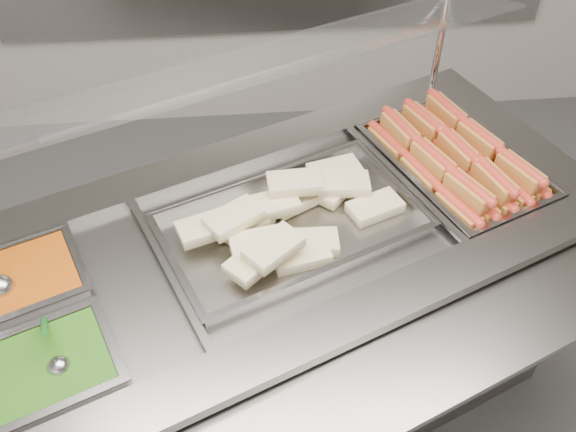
{
  "coord_description": "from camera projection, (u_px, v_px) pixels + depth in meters",
  "views": [
    {
      "loc": [
        -0.21,
        -0.86,
        2.37
      ],
      "look_at": [
        -0.09,
        0.51,
        1.02
      ],
      "focal_mm": 40.0,
      "sensor_mm": 36.0,
      "label": 1
    }
  ],
  "objects": [
    {
      "name": "tray_rail",
      "position": [
        375.0,
        385.0,
        1.61
      ],
      "size": [
        1.95,
        1.13,
        0.06
      ],
      "color": "gray",
      "rests_on": "steam_counter"
    },
    {
      "name": "sneeze_guard",
      "position": [
        230.0,
        73.0,
        1.8
      ],
      "size": [
        1.81,
        1.02,
        0.49
      ],
      "color": "silver",
      "rests_on": "steam_counter"
    },
    {
      "name": "pan_wraps",
      "position": [
        291.0,
        227.0,
        1.97
      ],
      "size": [
        0.87,
        0.7,
        0.08
      ],
      "color": "gray",
      "rests_on": "steam_counter"
    },
    {
      "name": "hotdogs_in_buns",
      "position": [
        455.0,
        159.0,
        2.15
      ],
      "size": [
        0.53,
        0.63,
        0.13
      ],
      "color": "#AA6D23",
      "rests_on": "pan_hotdogs"
    },
    {
      "name": "pan_hotdogs",
      "position": [
        452.0,
        169.0,
        2.19
      ],
      "size": [
        0.59,
        0.71,
        0.11
      ],
      "color": "gray",
      "rests_on": "steam_counter"
    },
    {
      "name": "tortilla_wraps",
      "position": [
        288.0,
        218.0,
        1.93
      ],
      "size": [
        0.71,
        0.52,
        0.11
      ],
      "color": "beige",
      "rests_on": "pan_wraps"
    },
    {
      "name": "pan_beans",
      "position": [
        22.0,
        288.0,
        1.82
      ],
      "size": [
        0.41,
        0.38,
        0.11
      ],
      "color": "gray",
      "rests_on": "steam_counter"
    },
    {
      "name": "steam_counter",
      "position": [
        274.0,
        327.0,
        2.28
      ],
      "size": [
        2.28,
        1.67,
        1.0
      ],
      "color": "slate",
      "rests_on": "ground"
    },
    {
      "name": "pan_peas",
      "position": [
        48.0,
        376.0,
        1.61
      ],
      "size": [
        0.41,
        0.38,
        0.11
      ],
      "color": "gray",
      "rests_on": "steam_counter"
    },
    {
      "name": "ladle",
      "position": [
        1.0,
        286.0,
        1.76
      ],
      "size": [
        0.12,
        0.21,
        0.15
      ],
      "color": "#B2B3B7",
      "rests_on": "pan_beans"
    },
    {
      "name": "serving_spoon",
      "position": [
        57.0,
        360.0,
        1.58
      ],
      "size": [
        0.1,
        0.18,
        0.16
      ],
      "color": "#B2B3B7",
      "rests_on": "pan_peas"
    }
  ]
}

